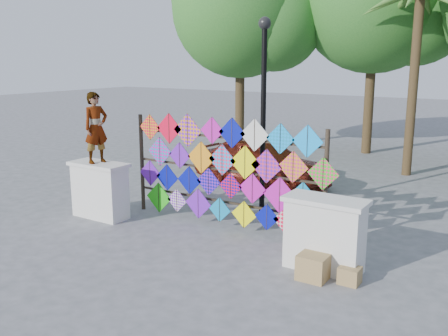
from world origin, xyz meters
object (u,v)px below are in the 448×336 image
(lamppost, at_px, (263,99))
(vendor_woman, at_px, (96,128))
(kite_rack, at_px, (225,172))
(sedan, at_px, (262,162))

(lamppost, bearing_deg, vendor_woman, -143.88)
(vendor_woman, bearing_deg, kite_rack, -60.02)
(vendor_woman, distance_m, lamppost, 3.78)
(kite_rack, relative_size, lamppost, 1.11)
(lamppost, bearing_deg, sedan, 118.63)
(kite_rack, xyz_separation_m, vendor_woman, (-2.80, -0.93, 0.83))
(kite_rack, distance_m, lamppost, 1.94)
(sedan, relative_size, lamppost, 0.91)
(vendor_woman, xyz_separation_m, sedan, (1.72, 4.57, -1.38))
(sedan, bearing_deg, vendor_woman, 164.84)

